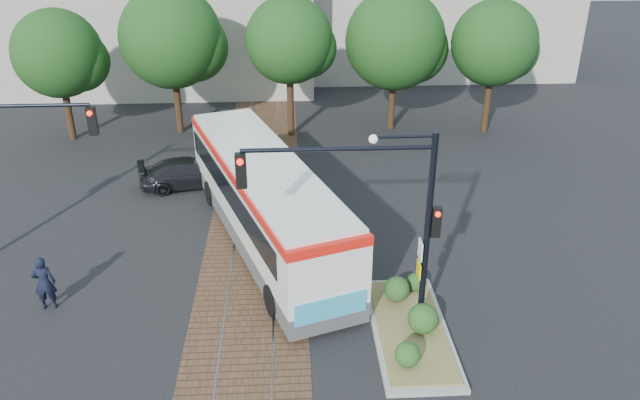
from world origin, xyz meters
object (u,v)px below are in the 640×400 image
(signal_pole_main, at_px, (384,206))
(parked_car, at_px, (189,173))
(city_bus, at_px, (265,197))
(traffic_island, at_px, (411,322))
(officer, at_px, (44,283))

(signal_pole_main, height_order, parked_car, signal_pole_main)
(city_bus, xyz_separation_m, traffic_island, (4.38, -5.61, -1.49))
(signal_pole_main, height_order, officer, signal_pole_main)
(officer, relative_size, parked_car, 0.43)
(signal_pole_main, bearing_deg, city_bus, 121.85)
(signal_pole_main, bearing_deg, parked_car, 123.14)
(city_bus, relative_size, traffic_island, 2.37)
(city_bus, distance_m, signal_pole_main, 6.90)
(traffic_island, xyz_separation_m, signal_pole_main, (-0.96, 0.09, 3.83))
(traffic_island, relative_size, signal_pole_main, 0.87)
(parked_car, bearing_deg, city_bus, -159.22)
(officer, distance_m, parked_car, 9.47)
(parked_car, bearing_deg, officer, 146.39)
(signal_pole_main, bearing_deg, traffic_island, -5.36)
(city_bus, height_order, traffic_island, city_bus)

